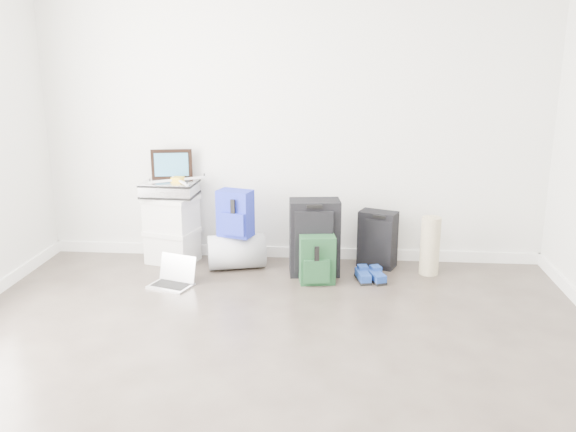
# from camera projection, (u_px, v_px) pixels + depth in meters

# --- Properties ---
(ground) EXTENTS (5.00, 5.00, 0.00)m
(ground) POSITION_uv_depth(u_px,v_px,m) (255.00, 407.00, 3.28)
(ground) COLOR #332B25
(ground) RESTS_ON ground
(room_envelope) EXTENTS (4.52, 5.02, 2.71)m
(room_envelope) POSITION_uv_depth(u_px,v_px,m) (251.00, 80.00, 2.85)
(room_envelope) COLOR silver
(room_envelope) RESTS_ON ground
(boxes_stack) EXTENTS (0.51, 0.45, 0.61)m
(boxes_stack) POSITION_uv_depth(u_px,v_px,m) (172.00, 229.00, 5.49)
(boxes_stack) COLOR silver
(boxes_stack) RESTS_ON ground
(briefcase) EXTENTS (0.48, 0.36, 0.13)m
(briefcase) POSITION_uv_depth(u_px,v_px,m) (170.00, 189.00, 5.39)
(briefcase) COLOR #B2B2B7
(briefcase) RESTS_ON boxes_stack
(painting) EXTENTS (0.36, 0.09, 0.27)m
(painting) POSITION_uv_depth(u_px,v_px,m) (172.00, 164.00, 5.43)
(painting) COLOR black
(painting) RESTS_ON briefcase
(drone) EXTENTS (0.44, 0.44, 0.05)m
(drone) POSITION_uv_depth(u_px,v_px,m) (178.00, 180.00, 5.34)
(drone) COLOR gold
(drone) RESTS_ON briefcase
(duffel_bag) EXTENTS (0.56, 0.42, 0.30)m
(duffel_bag) POSITION_uv_depth(u_px,v_px,m) (237.00, 252.00, 5.35)
(duffel_bag) COLOR #9C9EA5
(duffel_bag) RESTS_ON ground
(blue_backpack) EXTENTS (0.33, 0.28, 0.40)m
(blue_backpack) POSITION_uv_depth(u_px,v_px,m) (235.00, 214.00, 5.23)
(blue_backpack) COLOR #161C92
(blue_backpack) RESTS_ON duffel_bag
(large_suitcase) EXTENTS (0.45, 0.32, 0.65)m
(large_suitcase) POSITION_uv_depth(u_px,v_px,m) (314.00, 238.00, 5.16)
(large_suitcase) COLOR black
(large_suitcase) RESTS_ON ground
(green_backpack) EXTENTS (0.31, 0.25, 0.40)m
(green_backpack) POSITION_uv_depth(u_px,v_px,m) (317.00, 261.00, 5.00)
(green_backpack) COLOR #14371A
(green_backpack) RESTS_ON ground
(carry_on) EXTENTS (0.37, 0.31, 0.50)m
(carry_on) POSITION_uv_depth(u_px,v_px,m) (378.00, 239.00, 5.37)
(carry_on) COLOR black
(carry_on) RESTS_ON ground
(shoes) EXTENTS (0.27, 0.26, 0.08)m
(shoes) POSITION_uv_depth(u_px,v_px,m) (369.00, 276.00, 5.08)
(shoes) COLOR black
(shoes) RESTS_ON ground
(rolled_rug) EXTENTS (0.16, 0.16, 0.50)m
(rolled_rug) POSITION_uv_depth(u_px,v_px,m) (430.00, 246.00, 5.19)
(rolled_rug) COLOR tan
(rolled_rug) RESTS_ON ground
(laptop) EXTENTS (0.39, 0.34, 0.24)m
(laptop) POSITION_uv_depth(u_px,v_px,m) (174.00, 278.00, 4.99)
(laptop) COLOR silver
(laptop) RESTS_ON ground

